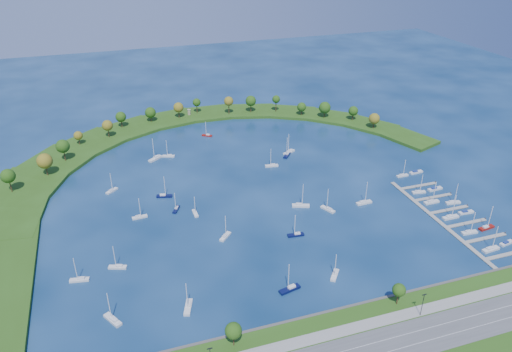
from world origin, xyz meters
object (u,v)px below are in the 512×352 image
object	(u,v)px
moored_boat_0	(118,266)
moored_boat_4	(289,152)
docked_boat_3	(486,227)
docked_boat_1	(507,243)
moored_boat_19	(195,213)
docked_boat_4	(451,217)
moored_boat_12	(112,190)
moored_boat_2	(169,156)
harbor_tower	(189,112)
docked_boat_9	(435,189)
moored_boat_1	(272,165)
docked_boat_0	(491,249)
docked_boat_8	(419,191)
moored_boat_18	(335,274)
docked_boat_5	(466,212)
docked_boat_7	(453,202)
moored_boat_5	(364,202)
moored_boat_21	(140,216)
moored_boat_17	(164,195)
moored_boat_6	(225,236)
docked_boat_2	(469,232)
moored_boat_14	(287,155)
docked_boat_6	(431,201)
docked_boat_11	(416,172)
moored_boat_9	(301,205)
moored_boat_11	(155,158)
moored_boat_16	(79,279)
moored_boat_7	(290,288)
moored_boat_13	(113,319)
moored_boat_15	(176,209)
dock_system	(450,218)
moored_boat_10	(296,234)
moored_boat_8	(328,209)

from	to	relation	value
moored_boat_0	moored_boat_4	distance (m)	140.69
docked_boat_3	docked_boat_1	bearing A→B (deg)	-96.68
moored_boat_19	docked_boat_4	distance (m)	128.02
moored_boat_12	moored_boat_2	bearing A→B (deg)	1.18
harbor_tower	docked_boat_9	bearing A→B (deg)	-54.88
moored_boat_1	docked_boat_9	distance (m)	93.64
docked_boat_0	docked_boat_9	distance (m)	55.75
docked_boat_1	docked_boat_8	world-z (taller)	docked_boat_8
moored_boat_18	docked_boat_5	size ratio (longest dim) A/B	1.40
moored_boat_18	docked_boat_7	bearing A→B (deg)	149.82
docked_boat_1	moored_boat_12	bearing A→B (deg)	138.10
moored_boat_5	docked_boat_1	bearing A→B (deg)	-53.10
moored_boat_21	docked_boat_9	world-z (taller)	moored_boat_21
moored_boat_5	moored_boat_17	size ratio (longest dim) A/B	1.03
moored_boat_6	moored_boat_12	distance (m)	77.82
harbor_tower	docked_boat_2	distance (m)	215.19
moored_boat_19	moored_boat_14	bearing A→B (deg)	123.99
moored_boat_17	moored_boat_19	distance (m)	25.13
docked_boat_6	docked_boat_11	distance (m)	34.10
docked_boat_5	docked_boat_11	bearing A→B (deg)	90.04
moored_boat_9	docked_boat_6	bearing A→B (deg)	5.57
docked_boat_8	moored_boat_11	bearing A→B (deg)	155.45
moored_boat_5	docked_boat_2	distance (m)	52.44
moored_boat_0	moored_boat_16	xyz separation A→B (m)	(-15.59, -3.60, 0.00)
moored_boat_11	docked_boat_11	size ratio (longest dim) A/B	1.69
moored_boat_7	moored_boat_16	bearing A→B (deg)	-34.53
moored_boat_7	moored_boat_12	size ratio (longest dim) A/B	1.21
moored_boat_1	docked_boat_9	xyz separation A→B (m)	(75.70, -55.11, -0.24)
moored_boat_7	docked_boat_9	size ratio (longest dim) A/B	1.50
moored_boat_13	docked_boat_7	world-z (taller)	moored_boat_13
harbor_tower	moored_boat_12	xyz separation A→B (m)	(-62.69, -98.01, -3.27)
moored_boat_19	moored_boat_16	bearing A→B (deg)	-58.83
moored_boat_21	docked_boat_6	xyz separation A→B (m)	(147.44, -33.39, 0.04)
moored_boat_14	moored_boat_15	world-z (taller)	moored_boat_14
docked_boat_8	moored_boat_12	bearing A→B (deg)	170.33
dock_system	moored_boat_9	size ratio (longest dim) A/B	6.19
moored_boat_6	moored_boat_10	xyz separation A→B (m)	(32.01, -9.09, 0.00)
moored_boat_1	docked_boat_11	world-z (taller)	moored_boat_1
moored_boat_1	docked_boat_0	distance (m)	127.77
moored_boat_1	moored_boat_17	size ratio (longest dim) A/B	0.94
moored_boat_6	docked_boat_8	size ratio (longest dim) A/B	1.04
moored_boat_14	moored_boat_19	distance (m)	84.78
moored_boat_15	moored_boat_18	world-z (taller)	moored_boat_18
moored_boat_13	docked_boat_1	size ratio (longest dim) A/B	1.64
docked_boat_2	moored_boat_10	bearing A→B (deg)	167.23
moored_boat_14	harbor_tower	bearing A→B (deg)	-114.16
docked_boat_1	docked_boat_5	size ratio (longest dim) A/B	0.95
docked_boat_4	moored_boat_21	bearing A→B (deg)	160.60
moored_boat_9	moored_boat_2	bearing A→B (deg)	145.27
moored_boat_2	moored_boat_8	xyz separation A→B (m)	(67.45, -88.75, 0.02)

